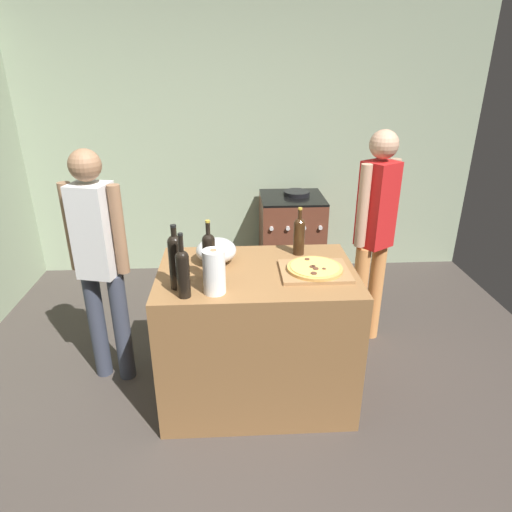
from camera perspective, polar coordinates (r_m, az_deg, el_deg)
The scene contains 14 objects.
ground_plane at distance 3.66m, azimuth -1.58°, elevation -10.27°, with size 4.72×3.28×0.02m, color #3F3833.
kitchen_wall_rear at distance 4.49m, azimuth -2.31°, elevation 14.20°, with size 4.72×0.10×2.60m, color #99A889.
counter at distance 2.85m, azimuth 0.11°, elevation -10.05°, with size 1.17×0.78×0.90m, color olive.
cutting_board at distance 2.62m, azimuth 7.53°, elevation -1.95°, with size 0.40×0.32×0.02m, color #9E7247.
pizza at distance 2.61m, azimuth 7.55°, elevation -1.54°, with size 0.32×0.32×0.03m.
mixing_bowl at distance 2.72m, azimuth -5.14°, elevation 0.69°, with size 0.25×0.25×0.15m.
paper_towel_roll at distance 2.34m, azimuth -5.39°, elevation -2.03°, with size 0.12×0.12×0.25m.
wine_bottle_clear at distance 2.82m, azimuth 5.56°, elevation 2.78°, with size 0.07×0.07×0.31m.
wine_bottle_dark at distance 2.31m, azimuth -9.37°, elevation -1.92°, with size 0.07×0.07×0.35m.
wine_bottle_green at distance 2.47m, azimuth -6.05°, elevation 0.17°, with size 0.07×0.07×0.35m.
wine_bottle_amber at distance 2.40m, azimuth -10.26°, elevation -0.42°, with size 0.08×0.08×0.36m.
stove at distance 4.37m, azimuth 4.51°, elevation 2.16°, with size 0.59×0.61×0.91m.
person_in_stripes at distance 2.96m, azimuth -19.52°, elevation -0.08°, with size 0.38×0.25×1.58m.
person_in_red at distance 3.30m, azimuth 14.97°, elevation 3.37°, with size 0.33×0.28×1.63m.
Camera 1 is at (-0.07, -1.70, 2.02)m, focal length 31.16 mm.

